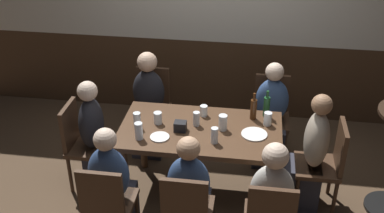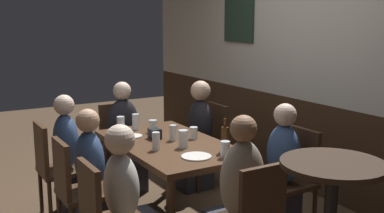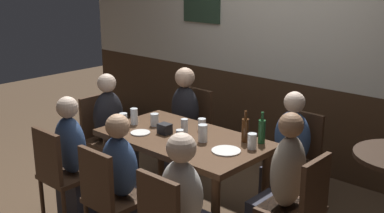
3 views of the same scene
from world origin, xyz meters
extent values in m
plane|color=#4C3826|center=(0.00, 0.00, 0.00)|extent=(12.00, 12.00, 0.00)
cube|color=#3D2819|center=(0.00, 1.65, 0.47)|extent=(6.40, 0.10, 0.95)
cube|color=#472D1C|center=(0.00, 0.00, 0.71)|extent=(1.47, 0.83, 0.05)
cylinder|color=#472D1C|center=(-0.64, -0.33, 0.34)|extent=(0.07, 0.07, 0.69)
cylinder|color=#472D1C|center=(0.64, -0.33, 0.34)|extent=(0.07, 0.07, 0.69)
cylinder|color=#472D1C|center=(-0.64, 0.33, 0.34)|extent=(0.07, 0.07, 0.69)
cylinder|color=#472D1C|center=(0.64, 0.33, 0.34)|extent=(0.07, 0.07, 0.69)
cube|color=#422B1C|center=(0.65, 0.75, 0.43)|extent=(0.40, 0.40, 0.04)
cube|color=#422B1C|center=(0.65, 0.93, 0.67)|extent=(0.36, 0.04, 0.43)
cylinder|color=#422B1C|center=(0.82, 0.58, 0.21)|extent=(0.04, 0.04, 0.41)
cylinder|color=#422B1C|center=(0.48, 0.58, 0.21)|extent=(0.04, 0.04, 0.41)
cylinder|color=#422B1C|center=(0.82, 0.92, 0.21)|extent=(0.04, 0.04, 0.41)
cylinder|color=#422B1C|center=(0.48, 0.92, 0.21)|extent=(0.04, 0.04, 0.41)
cube|color=#422B1C|center=(-0.65, -0.75, 0.43)|extent=(0.40, 0.40, 0.04)
cube|color=#422B1C|center=(-0.65, -0.93, 0.67)|extent=(0.36, 0.04, 0.43)
cylinder|color=#422B1C|center=(-0.82, -0.58, 0.21)|extent=(0.04, 0.04, 0.41)
cylinder|color=#422B1C|center=(-0.48, -0.58, 0.21)|extent=(0.04, 0.04, 0.41)
cube|color=#422B1C|center=(0.00, -0.75, 0.43)|extent=(0.40, 0.40, 0.04)
cube|color=#422B1C|center=(0.00, -0.93, 0.67)|extent=(0.36, 0.04, 0.43)
cube|color=#422B1C|center=(-1.08, 0.00, 0.43)|extent=(0.40, 0.40, 0.04)
cube|color=#422B1C|center=(-1.26, 0.00, 0.67)|extent=(0.04, 0.36, 0.43)
cylinder|color=#422B1C|center=(-0.91, 0.17, 0.21)|extent=(0.04, 0.04, 0.41)
cylinder|color=#422B1C|center=(-0.91, -0.17, 0.21)|extent=(0.04, 0.04, 0.41)
cylinder|color=#422B1C|center=(-1.25, 0.17, 0.21)|extent=(0.04, 0.04, 0.41)
cylinder|color=#422B1C|center=(-1.25, -0.17, 0.21)|extent=(0.04, 0.04, 0.41)
cube|color=#422B1C|center=(-0.65, 0.75, 0.43)|extent=(0.40, 0.40, 0.04)
cube|color=#422B1C|center=(-0.65, 0.93, 0.67)|extent=(0.36, 0.04, 0.43)
cylinder|color=#422B1C|center=(-0.48, 0.58, 0.21)|extent=(0.04, 0.04, 0.41)
cylinder|color=#422B1C|center=(-0.82, 0.58, 0.21)|extent=(0.04, 0.04, 0.41)
cylinder|color=#422B1C|center=(-0.48, 0.92, 0.21)|extent=(0.04, 0.04, 0.41)
cylinder|color=#422B1C|center=(-0.82, 0.92, 0.21)|extent=(0.04, 0.04, 0.41)
cube|color=#422B1C|center=(0.65, -0.93, 0.67)|extent=(0.36, 0.04, 0.43)
cube|color=#422B1C|center=(1.08, 0.00, 0.43)|extent=(0.40, 0.40, 0.04)
cube|color=#422B1C|center=(1.26, 0.00, 0.67)|extent=(0.04, 0.36, 0.43)
cylinder|color=#422B1C|center=(0.91, -0.17, 0.21)|extent=(0.04, 0.04, 0.41)
cylinder|color=#422B1C|center=(0.91, 0.17, 0.21)|extent=(0.04, 0.04, 0.41)
cylinder|color=#422B1C|center=(1.25, -0.17, 0.21)|extent=(0.04, 0.04, 0.41)
cylinder|color=#422B1C|center=(1.25, 0.17, 0.21)|extent=(0.04, 0.04, 0.41)
cube|color=#2D2D38|center=(0.65, 0.62, 0.23)|extent=(0.32, 0.34, 0.45)
ellipsoid|color=#334C7A|center=(0.65, 0.71, 0.69)|extent=(0.34, 0.22, 0.49)
sphere|color=beige|center=(0.65, 0.71, 1.02)|extent=(0.19, 0.19, 0.19)
cube|color=#2D2D38|center=(-0.65, -0.62, 0.23)|extent=(0.32, 0.34, 0.45)
ellipsoid|color=#334C7A|center=(-0.65, -0.71, 0.70)|extent=(0.34, 0.22, 0.50)
sphere|color=beige|center=(-0.65, -0.71, 1.03)|extent=(0.18, 0.18, 0.18)
ellipsoid|color=#334C7A|center=(0.00, -0.71, 0.69)|extent=(0.34, 0.22, 0.48)
sphere|color=tan|center=(0.00, -0.71, 1.01)|extent=(0.18, 0.18, 0.18)
cube|color=#2D2D38|center=(-0.95, 0.00, 0.23)|extent=(0.34, 0.32, 0.45)
ellipsoid|color=black|center=(-1.04, 0.00, 0.71)|extent=(0.22, 0.34, 0.51)
sphere|color=beige|center=(-1.04, 0.00, 1.05)|extent=(0.19, 0.19, 0.19)
cube|color=#2D2D38|center=(-0.65, 0.62, 0.23)|extent=(0.32, 0.34, 0.45)
ellipsoid|color=black|center=(-0.65, 0.71, 0.70)|extent=(0.34, 0.22, 0.50)
sphere|color=#DBB293|center=(-0.65, 0.71, 1.04)|extent=(0.21, 0.21, 0.21)
ellipsoid|color=beige|center=(0.65, -0.71, 0.69)|extent=(0.34, 0.22, 0.47)
sphere|color=beige|center=(0.65, -0.71, 1.01)|extent=(0.20, 0.20, 0.20)
cube|color=#2D2D38|center=(0.95, 0.00, 0.23)|extent=(0.34, 0.32, 0.45)
ellipsoid|color=tan|center=(1.04, 0.00, 0.72)|extent=(0.22, 0.34, 0.55)
sphere|color=#936B4C|center=(1.04, 0.00, 1.08)|extent=(0.18, 0.18, 0.18)
cylinder|color=silver|center=(-0.40, 0.04, 0.80)|extent=(0.08, 0.08, 0.11)
cylinder|color=#331E14|center=(-0.40, 0.04, 0.77)|extent=(0.07, 0.07, 0.06)
cylinder|color=silver|center=(-0.05, 0.06, 0.81)|extent=(0.06, 0.06, 0.14)
cylinder|color=#C6842D|center=(-0.05, 0.06, 0.77)|extent=(0.05, 0.05, 0.07)
cylinder|color=silver|center=(-0.57, -0.06, 0.82)|extent=(0.07, 0.07, 0.15)
cylinder|color=#C6842D|center=(-0.57, -0.06, 0.77)|extent=(0.06, 0.06, 0.05)
cylinder|color=silver|center=(0.60, 0.16, 0.80)|extent=(0.07, 0.07, 0.13)
cylinder|color=silver|center=(0.60, 0.16, 0.78)|extent=(0.06, 0.06, 0.08)
cylinder|color=silver|center=(0.15, -0.20, 0.81)|extent=(0.06, 0.06, 0.15)
cylinder|color=#331E14|center=(0.15, -0.20, 0.77)|extent=(0.06, 0.06, 0.06)
cylinder|color=silver|center=(0.20, 0.02, 0.81)|extent=(0.08, 0.08, 0.15)
cylinder|color=gold|center=(0.20, 0.02, 0.77)|extent=(0.07, 0.07, 0.06)
cylinder|color=silver|center=(-0.51, -0.24, 0.82)|extent=(0.07, 0.07, 0.16)
cylinder|color=gold|center=(-0.51, -0.24, 0.77)|extent=(0.06, 0.06, 0.06)
cylinder|color=silver|center=(0.00, 0.24, 0.79)|extent=(0.07, 0.07, 0.11)
cylinder|color=#B26623|center=(0.00, 0.24, 0.78)|extent=(0.06, 0.06, 0.09)
cylinder|color=#194723|center=(0.59, 0.32, 0.84)|extent=(0.06, 0.06, 0.20)
cylinder|color=#194723|center=(0.59, 0.32, 0.97)|extent=(0.03, 0.03, 0.07)
cylinder|color=#42230F|center=(0.47, 0.25, 0.84)|extent=(0.06, 0.06, 0.20)
cylinder|color=#42230F|center=(0.47, 0.25, 0.97)|extent=(0.03, 0.03, 0.07)
cylinder|color=white|center=(0.49, -0.03, 0.75)|extent=(0.23, 0.23, 0.01)
cylinder|color=white|center=(-0.34, -0.20, 0.75)|extent=(0.17, 0.17, 0.01)
cube|color=black|center=(-0.18, -0.05, 0.79)|extent=(0.11, 0.09, 0.09)
camera|label=1|loc=(0.45, -3.61, 3.04)|focal=44.22mm
camera|label=2|loc=(3.43, -1.83, 1.80)|focal=43.74mm
camera|label=3|loc=(2.66, -2.83, 2.14)|focal=44.72mm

